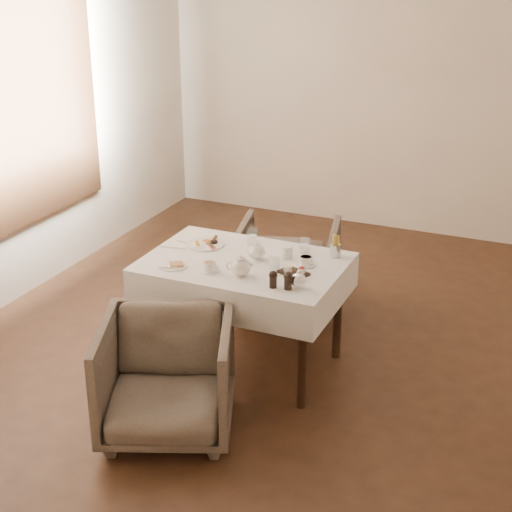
{
  "coord_description": "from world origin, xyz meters",
  "views": [
    {
      "loc": [
        1.79,
        -4.74,
        2.72
      ],
      "look_at": [
        -0.06,
        -0.54,
        0.82
      ],
      "focal_mm": 55.0,
      "sensor_mm": 36.0,
      "label": 1
    }
  ],
  "objects_px": {
    "table": "(244,278)",
    "teapot_centre": "(257,251)",
    "armchair_far": "(287,267)",
    "breakfast_plate": "(206,243)",
    "armchair_near": "(167,377)"
  },
  "relations": [
    {
      "from": "table",
      "to": "teapot_centre",
      "type": "height_order",
      "value": "teapot_centre"
    },
    {
      "from": "armchair_far",
      "to": "teapot_centre",
      "type": "bearing_deg",
      "value": 84.28
    },
    {
      "from": "table",
      "to": "teapot_centre",
      "type": "relative_size",
      "value": 8.76
    },
    {
      "from": "breakfast_plate",
      "to": "teapot_centre",
      "type": "bearing_deg",
      "value": 0.74
    },
    {
      "from": "armchair_near",
      "to": "armchair_far",
      "type": "relative_size",
      "value": 1.0
    },
    {
      "from": "armchair_far",
      "to": "breakfast_plate",
      "type": "height_order",
      "value": "breakfast_plate"
    },
    {
      "from": "armchair_near",
      "to": "teapot_centre",
      "type": "relative_size",
      "value": 5.26
    },
    {
      "from": "armchair_near",
      "to": "armchair_far",
      "type": "height_order",
      "value": "armchair_near"
    },
    {
      "from": "table",
      "to": "breakfast_plate",
      "type": "distance_m",
      "value": 0.41
    },
    {
      "from": "breakfast_plate",
      "to": "teapot_centre",
      "type": "xyz_separation_m",
      "value": [
        0.42,
        -0.09,
        0.05
      ]
    },
    {
      "from": "table",
      "to": "breakfast_plate",
      "type": "height_order",
      "value": "breakfast_plate"
    },
    {
      "from": "breakfast_plate",
      "to": "teapot_centre",
      "type": "distance_m",
      "value": 0.43
    },
    {
      "from": "breakfast_plate",
      "to": "armchair_near",
      "type": "bearing_deg",
      "value": -62.24
    },
    {
      "from": "armchair_near",
      "to": "teapot_centre",
      "type": "xyz_separation_m",
      "value": [
        0.16,
        0.93,
        0.46
      ]
    },
    {
      "from": "table",
      "to": "armchair_near",
      "type": "relative_size",
      "value": 1.66
    }
  ]
}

